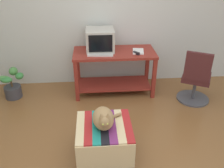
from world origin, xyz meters
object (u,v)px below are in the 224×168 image
(desk, at_px, (114,65))
(potted_plant, at_px, (12,86))
(keyboard, at_px, (100,54))
(cat, at_px, (104,118))
(tv_monitor, at_px, (100,40))
(book, at_px, (138,51))
(ottoman_with_blanket, at_px, (104,140))
(office_chair, at_px, (196,80))
(stapler, at_px, (136,53))

(desk, bearing_deg, potted_plant, -177.85)
(keyboard, height_order, cat, keyboard)
(tv_monitor, height_order, keyboard, tv_monitor)
(desk, relative_size, book, 5.48)
(ottoman_with_blanket, xyz_separation_m, office_chair, (1.50, 1.09, 0.17))
(cat, bearing_deg, stapler, 63.19)
(ottoman_with_blanket, xyz_separation_m, potted_plant, (-1.45, 1.45, -0.01))
(keyboard, distance_m, cat, 1.40)
(tv_monitor, xyz_separation_m, keyboard, (-0.01, -0.23, -0.16))
(cat, bearing_deg, tv_monitor, 85.40)
(potted_plant, bearing_deg, ottoman_with_blanket, -44.94)
(keyboard, bearing_deg, stapler, 4.44)
(ottoman_with_blanket, distance_m, office_chair, 1.86)
(tv_monitor, relative_size, stapler, 4.07)
(desk, xyz_separation_m, tv_monitor, (-0.22, 0.10, 0.41))
(desk, xyz_separation_m, potted_plant, (-1.70, -0.06, -0.29))
(keyboard, xyz_separation_m, book, (0.61, 0.09, -0.00))
(desk, xyz_separation_m, cat, (-0.25, -1.52, 0.04))
(book, relative_size, potted_plant, 0.49)
(keyboard, height_order, book, keyboard)
(ottoman_with_blanket, bearing_deg, book, 66.82)
(potted_plant, bearing_deg, tv_monitor, 6.21)
(office_chair, bearing_deg, keyboard, 16.50)
(desk, relative_size, keyboard, 3.32)
(book, distance_m, office_chair, 1.02)
(ottoman_with_blanket, relative_size, stapler, 5.72)
(desk, height_order, stapler, stapler)
(book, height_order, cat, book)
(ottoman_with_blanket, relative_size, cat, 1.59)
(tv_monitor, relative_size, keyboard, 1.12)
(potted_plant, bearing_deg, desk, 2.18)
(cat, relative_size, potted_plant, 0.80)
(keyboard, distance_m, office_chair, 1.55)
(office_chair, bearing_deg, potted_plant, 20.57)
(tv_monitor, bearing_deg, office_chair, -19.55)
(tv_monitor, xyz_separation_m, potted_plant, (-1.48, -0.16, -0.70))
(desk, height_order, cat, desk)
(keyboard, bearing_deg, desk, 36.27)
(desk, distance_m, potted_plant, 1.73)
(keyboard, relative_size, ottoman_with_blanket, 0.64)
(book, bearing_deg, tv_monitor, 176.03)
(stapler, bearing_deg, keyboard, 139.04)
(stapler, bearing_deg, tv_monitor, 116.56)
(office_chair, bearing_deg, ottoman_with_blanket, 63.52)
(stapler, bearing_deg, potted_plant, 137.63)
(cat, bearing_deg, ottoman_with_blanket, 39.21)
(tv_monitor, height_order, stapler, tv_monitor)
(office_chair, distance_m, stapler, 1.03)
(desk, bearing_deg, tv_monitor, 156.81)
(tv_monitor, bearing_deg, cat, -90.97)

